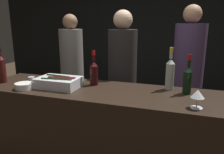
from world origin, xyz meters
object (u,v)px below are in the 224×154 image
object	(u,v)px
ice_bin_with_bottles	(59,82)
bowl_white	(24,86)
candle_votive	(31,80)
person_in_hoodie	(122,76)
red_wine_bottle_black_foil	(2,68)
rose_wine_bottle	(170,73)
person_grey_polo	(188,72)
red_wine_bottle_tall	(94,72)
person_blond_tee	(72,66)
wine_glass	(198,95)
red_wine_bottle_burgundy	(188,78)

from	to	relation	value
ice_bin_with_bottles	bowl_white	xyz separation A→B (m)	(-0.27, -0.15, -0.02)
candle_votive	person_in_hoodie	xyz separation A→B (m)	(0.79, 0.60, -0.04)
bowl_white	red_wine_bottle_black_foil	distance (m)	0.40
bowl_white	rose_wine_bottle	bearing A→B (deg)	18.02
person_grey_polo	person_in_hoodie	bearing A→B (deg)	-137.58
person_in_hoodie	red_wine_bottle_tall	bearing A→B (deg)	-5.55
red_wine_bottle_tall	red_wine_bottle_black_foil	distance (m)	0.94
bowl_white	person_in_hoodie	distance (m)	1.07
ice_bin_with_bottles	bowl_white	distance (m)	0.31
red_wine_bottle_black_foil	person_blond_tee	bearing A→B (deg)	81.63
red_wine_bottle_black_foil	person_in_hoodie	size ratio (longest dim) A/B	0.21
person_in_hoodie	bowl_white	bearing A→B (deg)	-28.72
bowl_white	wine_glass	distance (m)	1.49
rose_wine_bottle	person_grey_polo	world-z (taller)	person_grey_polo
person_grey_polo	ice_bin_with_bottles	bearing A→B (deg)	-123.68
candle_votive	person_grey_polo	bearing A→B (deg)	32.71
person_in_hoodie	person_blond_tee	bearing A→B (deg)	-103.95
person_in_hoodie	red_wine_bottle_black_foil	bearing A→B (deg)	-44.73
red_wine_bottle_burgundy	person_grey_polo	xyz separation A→B (m)	(0.01, 0.84, -0.12)
red_wine_bottle_burgundy	person_blond_tee	size ratio (longest dim) A/B	0.20
red_wine_bottle_tall	rose_wine_bottle	bearing A→B (deg)	6.28
red_wine_bottle_burgundy	person_blond_tee	distance (m)	1.86
candle_votive	person_blond_tee	bearing A→B (deg)	96.30
candle_votive	red_wine_bottle_burgundy	world-z (taller)	red_wine_bottle_burgundy
wine_glass	red_wine_bottle_tall	bearing A→B (deg)	160.79
red_wine_bottle_burgundy	red_wine_bottle_black_foil	world-z (taller)	red_wine_bottle_black_foil
candle_votive	wine_glass	bearing A→B (deg)	-6.96
red_wine_bottle_tall	wine_glass	bearing A→B (deg)	-19.21
wine_glass	person_in_hoodie	world-z (taller)	person_in_hoodie
ice_bin_with_bottles	candle_votive	distance (m)	0.35
person_blond_tee	person_grey_polo	xyz separation A→B (m)	(1.62, -0.09, 0.04)
red_wine_bottle_tall	ice_bin_with_bottles	bearing A→B (deg)	-147.70
ice_bin_with_bottles	red_wine_bottle_tall	world-z (taller)	red_wine_bottle_tall
red_wine_bottle_burgundy	person_grey_polo	bearing A→B (deg)	89.22
person_in_hoodie	person_grey_polo	xyz separation A→B (m)	(0.72, 0.37, 0.03)
candle_votive	red_wine_bottle_tall	size ratio (longest dim) A/B	0.19
candle_votive	person_blond_tee	size ratio (longest dim) A/B	0.04
ice_bin_with_bottles	rose_wine_bottle	xyz separation A→B (m)	(0.99, 0.26, 0.10)
red_wine_bottle_tall	bowl_white	bearing A→B (deg)	-149.04
candle_votive	person_in_hoodie	bearing A→B (deg)	37.11
bowl_white	person_blond_tee	distance (m)	1.27
bowl_white	person_blond_tee	size ratio (longest dim) A/B	0.10
candle_votive	red_wine_bottle_black_foil	distance (m)	0.32
rose_wine_bottle	red_wine_bottle_tall	world-z (taller)	rose_wine_bottle
rose_wine_bottle	person_in_hoodie	bearing A→B (deg)	145.13
red_wine_bottle_tall	person_in_hoodie	distance (m)	0.51
bowl_white	person_grey_polo	size ratio (longest dim) A/B	0.09
wine_glass	rose_wine_bottle	distance (m)	0.46
bowl_white	red_wine_bottle_black_foil	xyz separation A→B (m)	(-0.36, 0.12, 0.12)
ice_bin_with_bottles	red_wine_bottle_burgundy	bearing A→B (deg)	8.80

